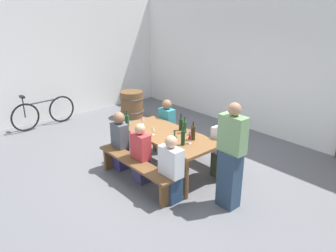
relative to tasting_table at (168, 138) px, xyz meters
name	(u,v)px	position (x,y,z in m)	size (l,w,h in m)	color
ground_plane	(168,171)	(0.00, 0.00, -0.67)	(24.00, 24.00, 0.00)	slate
back_wall	(270,66)	(0.00, 3.10, 0.93)	(14.00, 0.20, 3.20)	white
side_wall	(60,58)	(-4.39, 0.00, 0.93)	(0.20, 6.59, 3.20)	white
tasting_table	(168,138)	(0.00, 0.00, 0.00)	(1.93, 0.89, 0.75)	brown
bench_near	(135,166)	(0.00, -0.74, -0.32)	(1.83, 0.30, 0.45)	brown
bench_far	(196,143)	(0.00, 0.74, -0.32)	(1.83, 0.30, 0.45)	brown
wine_bottle_0	(127,120)	(-0.82, -0.32, 0.19)	(0.08, 0.08, 0.30)	#194723
wine_bottle_1	(193,133)	(0.48, 0.15, 0.20)	(0.07, 0.07, 0.33)	#332814
wine_bottle_2	(181,124)	(0.02, 0.30, 0.19)	(0.07, 0.07, 0.32)	#143319
wine_bottle_3	(183,138)	(0.53, -0.14, 0.21)	(0.07, 0.07, 0.33)	#143319
wine_bottle_4	(184,127)	(0.16, 0.25, 0.19)	(0.08, 0.08, 0.31)	#194723
wine_bottle_5	(175,143)	(0.59, -0.38, 0.20)	(0.08, 0.08, 0.34)	#194723
wine_glass_0	(143,119)	(-0.70, -0.04, 0.19)	(0.07, 0.07, 0.16)	silver
wine_glass_1	(192,128)	(0.30, 0.29, 0.19)	(0.07, 0.07, 0.16)	silver
wine_glass_2	(153,129)	(-0.14, -0.23, 0.20)	(0.06, 0.06, 0.17)	silver
wine_glass_3	(193,127)	(0.25, 0.37, 0.19)	(0.07, 0.07, 0.16)	silver
wine_glass_4	(190,137)	(0.57, -0.01, 0.20)	(0.06, 0.06, 0.18)	silver
seated_guest_near_0	(120,142)	(-0.67, -0.59, -0.12)	(0.32, 0.24, 1.12)	navy
seated_guest_near_1	(141,155)	(-0.03, -0.59, -0.17)	(0.35, 0.24, 1.08)	#3A385E
seated_guest_near_2	(171,171)	(0.75, -0.59, -0.15)	(0.39, 0.24, 1.10)	navy
seated_guest_far_0	(167,127)	(-0.72, 0.59, -0.13)	(0.32, 0.24, 1.12)	#563265
seated_guest_far_1	(222,149)	(0.76, 0.59, -0.14)	(0.37, 0.24, 1.12)	#354634
standing_host	(231,159)	(1.44, -0.03, 0.13)	(0.41, 0.24, 1.66)	#2B3F57
wine_barrel	(132,104)	(-3.04, 1.33, -0.31)	(0.65, 0.65, 0.72)	brown
parked_bicycle_0	(44,112)	(-3.88, -0.80, -0.30)	(0.22, 1.66, 0.90)	black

